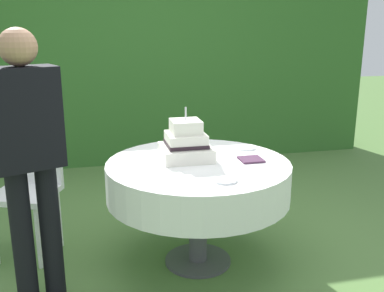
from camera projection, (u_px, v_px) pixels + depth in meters
name	position (u px, v px, depth m)	size (l,w,h in m)	color
ground_plane	(198.00, 261.00, 3.12)	(20.00, 20.00, 0.00)	#547A3D
foliage_hedge	(146.00, 56.00, 5.20)	(5.47, 0.40, 2.50)	#336628
cake_table	(198.00, 180.00, 2.96)	(1.22, 1.22, 0.73)	#4C4C51
wedding_cake	(186.00, 144.00, 2.98)	(0.34, 0.34, 0.36)	white
serving_plate_near	(225.00, 180.00, 2.56)	(0.14, 0.14, 0.01)	white
serving_plate_far	(246.00, 148.00, 3.24)	(0.14, 0.14, 0.01)	white
napkin_stack	(251.00, 159.00, 2.96)	(0.15, 0.15, 0.01)	#4C2D47
garden_chair	(30.00, 181.00, 3.14)	(0.52, 0.52, 0.89)	white
standing_person	(29.00, 153.00, 2.42)	(0.41, 0.32, 1.60)	black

